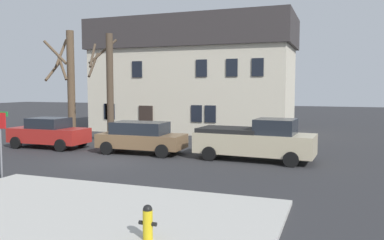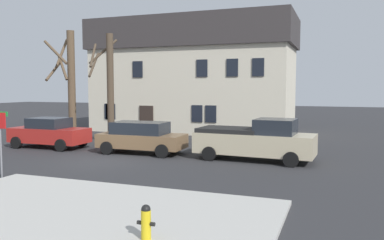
{
  "view_description": "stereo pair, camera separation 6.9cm",
  "coord_description": "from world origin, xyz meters",
  "px_view_note": "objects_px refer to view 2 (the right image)",
  "views": [
    {
      "loc": [
        10.24,
        -15.72,
        3.46
      ],
      "look_at": [
        3.71,
        2.14,
        1.88
      ],
      "focal_mm": 36.91,
      "sensor_mm": 36.0,
      "label": 1
    },
    {
      "loc": [
        10.31,
        -15.7,
        3.46
      ],
      "look_at": [
        3.71,
        2.14,
        1.88
      ],
      "focal_mm": 36.91,
      "sensor_mm": 36.0,
      "label": 2
    }
  ],
  "objects_px": {
    "pickup_truck_beige": "(255,140)",
    "street_sign_pole": "(0,131)",
    "fire_hydrant": "(146,221)",
    "tree_bare_near": "(70,83)",
    "building_main": "(193,75)",
    "tree_bare_mid": "(109,85)",
    "car_red_sedan": "(49,133)",
    "car_brown_wagon": "(141,137)"
  },
  "relations": [
    {
      "from": "tree_bare_near",
      "to": "tree_bare_mid",
      "type": "relative_size",
      "value": 1.06
    },
    {
      "from": "building_main",
      "to": "car_brown_wagon",
      "type": "distance_m",
      "value": 11.83
    },
    {
      "from": "street_sign_pole",
      "to": "fire_hydrant",
      "type": "bearing_deg",
      "value": -25.33
    },
    {
      "from": "tree_bare_near",
      "to": "street_sign_pole",
      "type": "relative_size",
      "value": 2.78
    },
    {
      "from": "car_red_sedan",
      "to": "street_sign_pole",
      "type": "distance_m",
      "value": 7.73
    },
    {
      "from": "tree_bare_near",
      "to": "street_sign_pole",
      "type": "xyz_separation_m",
      "value": [
        4.29,
        -9.83,
        -1.97
      ]
    },
    {
      "from": "building_main",
      "to": "tree_bare_near",
      "type": "xyz_separation_m",
      "value": [
        -5.43,
        -8.27,
        -0.68
      ]
    },
    {
      "from": "building_main",
      "to": "tree_bare_near",
      "type": "height_order",
      "value": "building_main"
    },
    {
      "from": "tree_bare_near",
      "to": "tree_bare_mid",
      "type": "xyz_separation_m",
      "value": [
        3.15,
        -0.38,
        -0.19
      ]
    },
    {
      "from": "tree_bare_near",
      "to": "street_sign_pole",
      "type": "distance_m",
      "value": 10.9
    },
    {
      "from": "pickup_truck_beige",
      "to": "tree_bare_mid",
      "type": "bearing_deg",
      "value": 165.65
    },
    {
      "from": "building_main",
      "to": "car_red_sedan",
      "type": "height_order",
      "value": "building_main"
    },
    {
      "from": "tree_bare_near",
      "to": "car_brown_wagon",
      "type": "bearing_deg",
      "value": -23.78
    },
    {
      "from": "tree_bare_mid",
      "to": "street_sign_pole",
      "type": "height_order",
      "value": "tree_bare_mid"
    },
    {
      "from": "tree_bare_mid",
      "to": "fire_hydrant",
      "type": "distance_m",
      "value": 16.47
    },
    {
      "from": "fire_hydrant",
      "to": "street_sign_pole",
      "type": "height_order",
      "value": "street_sign_pole"
    },
    {
      "from": "car_red_sedan",
      "to": "street_sign_pole",
      "type": "xyz_separation_m",
      "value": [
        3.5,
        -6.83,
        0.93
      ]
    },
    {
      "from": "fire_hydrant",
      "to": "car_red_sedan",
      "type": "bearing_deg",
      "value": 137.4
    },
    {
      "from": "building_main",
      "to": "tree_bare_mid",
      "type": "xyz_separation_m",
      "value": [
        -2.28,
        -8.64,
        -0.87
      ]
    },
    {
      "from": "car_red_sedan",
      "to": "fire_hydrant",
      "type": "relative_size",
      "value": 5.82
    },
    {
      "from": "car_brown_wagon",
      "to": "pickup_truck_beige",
      "type": "bearing_deg",
      "value": 1.23
    },
    {
      "from": "tree_bare_near",
      "to": "fire_hydrant",
      "type": "distance_m",
      "value": 18.73
    },
    {
      "from": "tree_bare_mid",
      "to": "pickup_truck_beige",
      "type": "bearing_deg",
      "value": -14.35
    },
    {
      "from": "tree_bare_mid",
      "to": "car_brown_wagon",
      "type": "xyz_separation_m",
      "value": [
        3.52,
        -2.56,
        -2.71
      ]
    },
    {
      "from": "car_brown_wagon",
      "to": "pickup_truck_beige",
      "type": "height_order",
      "value": "pickup_truck_beige"
    },
    {
      "from": "pickup_truck_beige",
      "to": "street_sign_pole",
      "type": "bearing_deg",
      "value": -140.01
    },
    {
      "from": "car_red_sedan",
      "to": "fire_hydrant",
      "type": "distance_m",
      "value": 15.76
    },
    {
      "from": "tree_bare_near",
      "to": "street_sign_pole",
      "type": "height_order",
      "value": "tree_bare_near"
    },
    {
      "from": "tree_bare_near",
      "to": "car_brown_wagon",
      "type": "xyz_separation_m",
      "value": [
        6.67,
        -2.94,
        -2.9
      ]
    },
    {
      "from": "building_main",
      "to": "pickup_truck_beige",
      "type": "distance_m",
      "value": 13.68
    },
    {
      "from": "tree_bare_near",
      "to": "car_red_sedan",
      "type": "xyz_separation_m",
      "value": [
        0.79,
        -3.0,
        -2.91
      ]
    },
    {
      "from": "tree_bare_mid",
      "to": "street_sign_pole",
      "type": "relative_size",
      "value": 2.63
    },
    {
      "from": "car_brown_wagon",
      "to": "fire_hydrant",
      "type": "bearing_deg",
      "value": -61.92
    },
    {
      "from": "building_main",
      "to": "street_sign_pole",
      "type": "height_order",
      "value": "building_main"
    },
    {
      "from": "street_sign_pole",
      "to": "tree_bare_mid",
      "type": "bearing_deg",
      "value": 96.9
    },
    {
      "from": "tree_bare_mid",
      "to": "car_red_sedan",
      "type": "height_order",
      "value": "tree_bare_mid"
    },
    {
      "from": "fire_hydrant",
      "to": "tree_bare_near",
      "type": "bearing_deg",
      "value": 132.2
    },
    {
      "from": "building_main",
      "to": "car_brown_wagon",
      "type": "relative_size",
      "value": 3.44
    },
    {
      "from": "pickup_truck_beige",
      "to": "fire_hydrant",
      "type": "bearing_deg",
      "value": -91.41
    },
    {
      "from": "car_red_sedan",
      "to": "pickup_truck_beige",
      "type": "height_order",
      "value": "pickup_truck_beige"
    },
    {
      "from": "fire_hydrant",
      "to": "tree_bare_mid",
      "type": "bearing_deg",
      "value": 124.83
    },
    {
      "from": "building_main",
      "to": "tree_bare_mid",
      "type": "bearing_deg",
      "value": -104.8
    }
  ]
}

